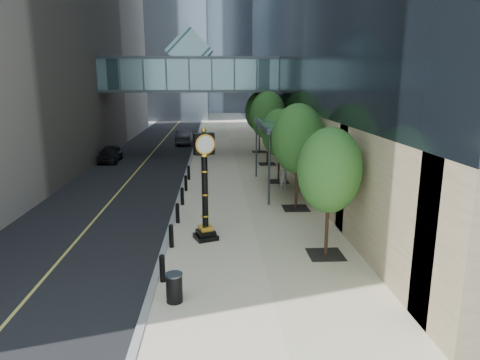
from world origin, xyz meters
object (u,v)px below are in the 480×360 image
Objects in this scene: trash_bin at (174,289)px; car_far at (184,137)px; pedestrian at (283,177)px; car_near at (110,154)px; street_clock at (205,192)px.

trash_bin is 0.19× the size of car_far.
pedestrian reaches higher than car_far.
car_near is 11.86m from car_far.
car_near is (-13.56, 10.93, -0.15)m from pedestrian.
car_far is (-7.81, 21.30, -0.07)m from pedestrian.
trash_bin is 15.30m from pedestrian.
car_near is at bearing 60.44° from car_far.
pedestrian is at bearing -40.41° from car_near.
pedestrian is (5.72, 14.18, 0.36)m from trash_bin.
pedestrian is at bearing 39.86° from street_clock.
pedestrian reaches higher than car_near.
trash_bin is at bearing 55.32° from pedestrian.
street_clock reaches higher than car_far.
car_far is (-2.97, 29.96, -1.40)m from street_clock.
street_clock reaches higher than pedestrian.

